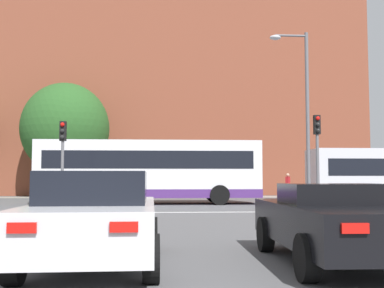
% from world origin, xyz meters
% --- Properties ---
extents(stop_line_strip, '(8.16, 0.30, 0.01)m').
position_xyz_m(stop_line_strip, '(0.00, 16.48, 0.00)').
color(stop_line_strip, silver).
rests_on(stop_line_strip, ground_plane).
extents(far_pavement, '(69.07, 2.50, 0.01)m').
position_xyz_m(far_pavement, '(0.00, 31.57, 0.01)').
color(far_pavement, gray).
rests_on(far_pavement, ground_plane).
extents(brick_civic_building, '(37.43, 10.60, 28.50)m').
position_xyz_m(brick_civic_building, '(-2.51, 39.31, 10.70)').
color(brick_civic_building, brown).
rests_on(brick_civic_building, ground_plane).
extents(car_saloon_left, '(2.01, 4.42, 1.46)m').
position_xyz_m(car_saloon_left, '(-2.00, 5.03, 0.75)').
color(car_saloon_left, silver).
rests_on(car_saloon_left, ground_plane).
extents(car_roadster_right, '(2.07, 4.36, 1.27)m').
position_xyz_m(car_roadster_right, '(1.85, 4.94, 0.67)').
color(car_roadster_right, black).
rests_on(car_roadster_right, ground_plane).
extents(bus_crossing_lead, '(11.51, 2.72, 3.28)m').
position_xyz_m(bus_crossing_lead, '(-1.54, 22.72, 1.76)').
color(bus_crossing_lead, silver).
rests_on(bus_crossing_lead, ground_plane).
extents(traffic_light_near_left, '(0.26, 0.31, 3.67)m').
position_xyz_m(traffic_light_near_left, '(-4.95, 17.15, 2.49)').
color(traffic_light_near_left, slate).
rests_on(traffic_light_near_left, ground_plane).
extents(traffic_light_near_right, '(0.26, 0.31, 3.96)m').
position_xyz_m(traffic_light_near_right, '(5.50, 16.78, 2.68)').
color(traffic_light_near_right, slate).
rests_on(traffic_light_near_right, ground_plane).
extents(traffic_light_far_right, '(0.26, 0.31, 3.84)m').
position_xyz_m(traffic_light_far_right, '(5.39, 30.51, 2.60)').
color(traffic_light_far_right, slate).
rests_on(traffic_light_far_right, ground_plane).
extents(street_lamp_junction, '(1.74, 0.36, 7.86)m').
position_xyz_m(street_lamp_junction, '(5.27, 18.09, 4.70)').
color(street_lamp_junction, slate).
rests_on(street_lamp_junction, ground_plane).
extents(pedestrian_waiting, '(0.36, 0.45, 1.72)m').
position_xyz_m(pedestrian_waiting, '(4.95, 32.42, 1.01)').
color(pedestrian_waiting, black).
rests_on(pedestrian_waiting, ground_plane).
extents(pedestrian_walking_east, '(0.37, 0.46, 1.62)m').
position_xyz_m(pedestrian_walking_east, '(-7.17, 31.81, 0.94)').
color(pedestrian_walking_east, '#333851').
rests_on(pedestrian_walking_east, ground_plane).
extents(pedestrian_walking_west, '(0.41, 0.45, 1.68)m').
position_xyz_m(pedestrian_walking_west, '(8.07, 30.95, 0.98)').
color(pedestrian_walking_west, '#333851').
rests_on(pedestrian_walking_west, ground_plane).
extents(tree_by_building, '(6.18, 6.18, 8.08)m').
position_xyz_m(tree_by_building, '(-7.69, 31.73, 4.83)').
color(tree_by_building, '#4C3823').
rests_on(tree_by_building, ground_plane).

